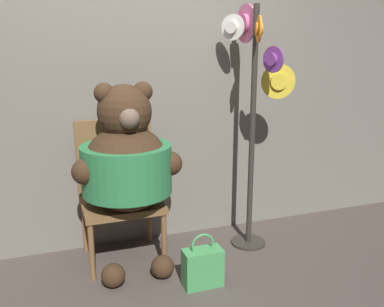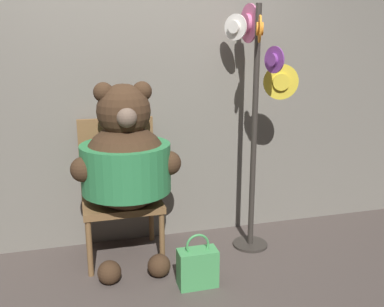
# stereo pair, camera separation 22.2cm
# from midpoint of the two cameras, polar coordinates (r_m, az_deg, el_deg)

# --- Properties ---
(ground_plane) EXTENTS (14.00, 14.00, 0.00)m
(ground_plane) POSITION_cam_midpoint_polar(r_m,az_deg,el_deg) (3.07, -3.67, -17.05)
(ground_plane) COLOR #4C423D
(wall_back) EXTENTS (8.00, 0.10, 2.69)m
(wall_back) POSITION_cam_midpoint_polar(r_m,az_deg,el_deg) (3.40, -6.81, 10.08)
(wall_back) COLOR slate
(wall_back) RESTS_ON ground_plane
(chair) EXTENTS (0.58, 0.51, 1.05)m
(chair) POSITION_cam_midpoint_polar(r_m,az_deg,el_deg) (3.31, -7.72, -4.19)
(chair) COLOR brown
(chair) RESTS_ON ground_plane
(teddy_bear) EXTENTS (0.78, 0.69, 1.35)m
(teddy_bear) POSITION_cam_midpoint_polar(r_m,az_deg,el_deg) (3.07, -6.77, -1.13)
(teddy_bear) COLOR #3D2819
(teddy_bear) RESTS_ON ground_plane
(hat_display_rack) EXTENTS (0.48, 0.55, 1.89)m
(hat_display_rack) POSITION_cam_midpoint_polar(r_m,az_deg,el_deg) (3.29, 10.52, 6.96)
(hat_display_rack) COLOR #332D28
(hat_display_rack) RESTS_ON ground_plane
(handbag_on_ground) EXTENTS (0.27, 0.14, 0.38)m
(handbag_on_ground) POSITION_cam_midpoint_polar(r_m,az_deg,el_deg) (2.99, 2.95, -14.92)
(handbag_on_ground) COLOR #479E56
(handbag_on_ground) RESTS_ON ground_plane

